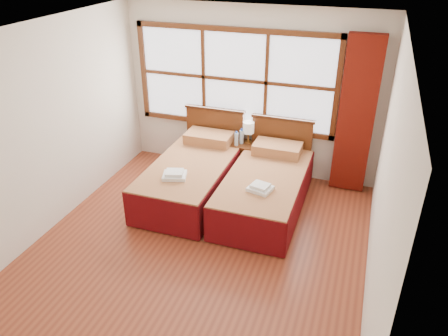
% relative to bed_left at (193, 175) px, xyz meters
% --- Properties ---
extents(floor, '(4.50, 4.50, 0.00)m').
position_rel_bed_left_xyz_m(floor, '(0.55, -1.20, -0.31)').
color(floor, brown).
rests_on(floor, ground).
extents(ceiling, '(4.50, 4.50, 0.00)m').
position_rel_bed_left_xyz_m(ceiling, '(0.55, -1.20, 2.29)').
color(ceiling, white).
rests_on(ceiling, wall_back).
extents(wall_back, '(4.00, 0.00, 4.00)m').
position_rel_bed_left_xyz_m(wall_back, '(0.55, 1.05, 0.99)').
color(wall_back, silver).
rests_on(wall_back, floor).
extents(wall_left, '(0.00, 4.50, 4.50)m').
position_rel_bed_left_xyz_m(wall_left, '(-1.45, -1.20, 0.99)').
color(wall_left, silver).
rests_on(wall_left, floor).
extents(wall_right, '(0.00, 4.50, 4.50)m').
position_rel_bed_left_xyz_m(wall_right, '(2.55, -1.20, 0.99)').
color(wall_right, silver).
rests_on(wall_right, floor).
extents(window, '(3.16, 0.06, 1.56)m').
position_rel_bed_left_xyz_m(window, '(0.30, 1.02, 1.19)').
color(window, white).
rests_on(window, wall_back).
extents(curtain, '(0.50, 0.16, 2.30)m').
position_rel_bed_left_xyz_m(curtain, '(2.15, 0.91, 0.86)').
color(curtain, maroon).
rests_on(curtain, wall_back).
extents(bed_left, '(1.06, 2.08, 1.03)m').
position_rel_bed_left_xyz_m(bed_left, '(0.00, 0.00, 0.00)').
color(bed_left, '#37190B').
rests_on(bed_left, floor).
extents(bed_right, '(1.04, 2.06, 1.01)m').
position_rel_bed_left_xyz_m(bed_right, '(1.10, 0.00, -0.01)').
color(bed_right, '#37190B').
rests_on(bed_right, floor).
extents(nightstand, '(0.42, 0.42, 0.56)m').
position_rel_bed_left_xyz_m(nightstand, '(0.49, 0.80, -0.04)').
color(nightstand, '#562B12').
rests_on(nightstand, floor).
extents(towels_left, '(0.37, 0.35, 0.09)m').
position_rel_bed_left_xyz_m(towels_left, '(-0.04, -0.53, 0.28)').
color(towels_left, white).
rests_on(towels_left, bed_left).
extents(towels_right, '(0.34, 0.32, 0.09)m').
position_rel_bed_left_xyz_m(towels_right, '(1.13, -0.47, 0.26)').
color(towels_right, white).
rests_on(towels_right, bed_right).
extents(lamp, '(0.18, 0.18, 0.34)m').
position_rel_bed_left_xyz_m(lamp, '(0.59, 0.86, 0.49)').
color(lamp, '#C2893E').
rests_on(lamp, nightstand).
extents(bottle_near, '(0.06, 0.06, 0.23)m').
position_rel_bed_left_xyz_m(bottle_near, '(0.44, 0.70, 0.35)').
color(bottle_near, '#ACC9DE').
rests_on(bottle_near, nightstand).
extents(bottle_far, '(0.07, 0.07, 0.25)m').
position_rel_bed_left_xyz_m(bottle_far, '(0.50, 0.79, 0.36)').
color(bottle_far, '#ACC9DE').
rests_on(bottle_far, nightstand).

